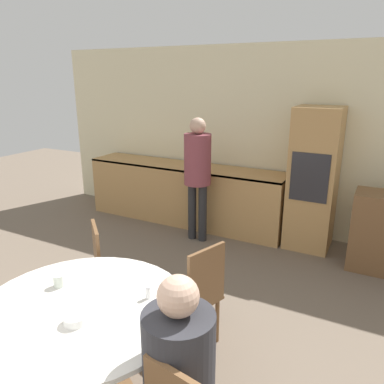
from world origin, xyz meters
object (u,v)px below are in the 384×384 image
person_seated (177,374)px  person_standing (198,167)px  cup (59,281)px  chair_far_right (198,292)px  oven_unit (313,179)px  dining_table (84,333)px  chair_far_left (88,271)px  bowl_near (75,320)px

person_seated → person_standing: person_standing is taller
person_seated → cup: (-1.10, 0.27, 0.09)m
chair_far_right → person_seated: bearing=40.0°
oven_unit → chair_far_right: (-0.40, -2.45, -0.40)m
dining_table → person_standing: person_standing is taller
chair_far_left → person_standing: 2.14m
chair_far_left → person_standing: bearing=131.6°
chair_far_left → person_seated: person_seated is taller
person_seated → cup: size_ratio=14.70×
person_seated → person_standing: size_ratio=0.76×
person_seated → bowl_near: size_ratio=9.31×
chair_far_left → bowl_near: chair_far_left is taller
person_standing → cup: size_ratio=19.39×
dining_table → bowl_near: size_ratio=9.98×
oven_unit → chair_far_left: oven_unit is taller
dining_table → oven_unit: bearing=76.5°
chair_far_right → bowl_near: bearing=2.0°
oven_unit → bowl_near: (-0.71, -3.45, -0.11)m
oven_unit → chair_far_left: bearing=-118.7°
chair_far_left → person_seated: bearing=11.1°
dining_table → person_standing: size_ratio=0.81×
person_standing → cup: person_standing is taller
oven_unit → person_standing: (-1.39, -0.53, 0.12)m
chair_far_left → chair_far_right: bearing=51.0°
dining_table → person_seated: person_seated is taller
oven_unit → chair_far_right: oven_unit is taller
oven_unit → cup: size_ratio=21.14×
chair_far_right → bowl_near: chair_far_right is taller
chair_far_right → person_seated: (0.39, -1.02, 0.21)m
dining_table → person_seated: bearing=-11.5°
chair_far_right → chair_far_left: bearing=-62.5°
person_seated → cup: 1.13m
dining_table → chair_far_right: chair_far_right is taller
oven_unit → person_standing: 1.49m
oven_unit → dining_table: size_ratio=1.34×
chair_far_right → person_standing: 2.23m
oven_unit → cup: oven_unit is taller
chair_far_left → person_seated: 1.67m
dining_table → person_standing: bearing=102.1°
oven_unit → person_standing: bearing=-159.4°
person_seated → bowl_near: bearing=178.6°
oven_unit → dining_table: (-0.80, -3.31, -0.34)m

